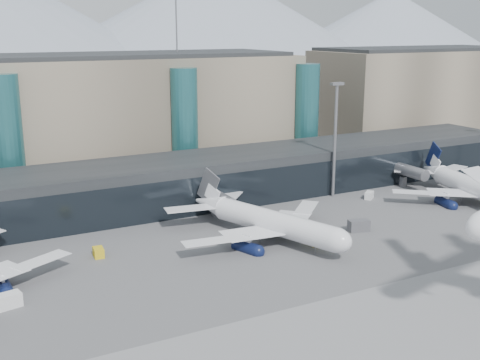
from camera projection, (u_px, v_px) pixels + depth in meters
name	position (u px, v px, depth m)	size (l,w,h in m)	color
ground	(365.00, 309.00, 81.50)	(900.00, 900.00, 0.00)	#515154
concourse	(194.00, 181.00, 129.69)	(170.00, 27.00, 10.00)	black
terminal_main	(42.00, 121.00, 143.40)	(130.00, 30.00, 31.00)	gray
terminal_east	(418.00, 95.00, 197.90)	(70.00, 30.00, 31.00)	gray
teal_towers	(102.00, 134.00, 134.61)	(116.40, 19.40, 46.00)	#246167
mountain_ridge	(21.00, 14.00, 402.85)	(910.00, 400.00, 110.00)	gray
lightmast_mid	(335.00, 133.00, 132.67)	(3.00, 1.20, 25.60)	slate
jet_parked_mid	(259.00, 212.00, 108.96)	(35.65, 37.77, 12.13)	white
jet_parked_right	(465.00, 179.00, 132.92)	(36.33, 37.28, 11.99)	white
veh_a	(8.00, 301.00, 81.85)	(3.49, 1.97, 1.97)	silver
veh_b	(98.00, 252.00, 100.08)	(2.64, 1.62, 1.52)	gold
veh_c	(359.00, 226.00, 112.66)	(3.87, 2.04, 2.15)	#4C4C51
veh_d	(369.00, 195.00, 134.00)	(2.80, 1.50, 1.60)	silver
veh_g	(306.00, 227.00, 113.22)	(2.39, 1.39, 1.39)	silver
veh_h	(318.00, 239.00, 105.89)	(3.53, 1.86, 1.95)	gold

